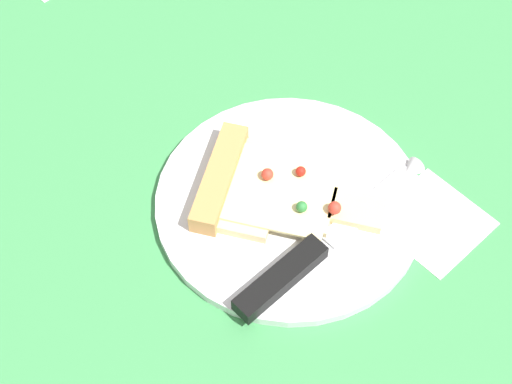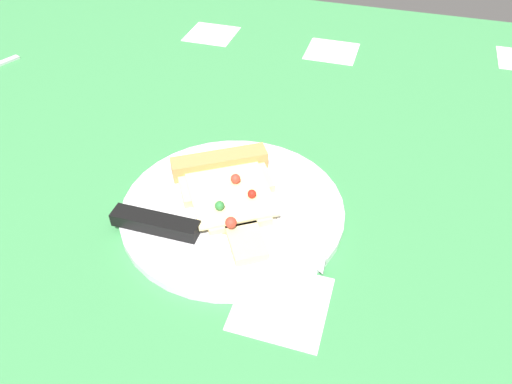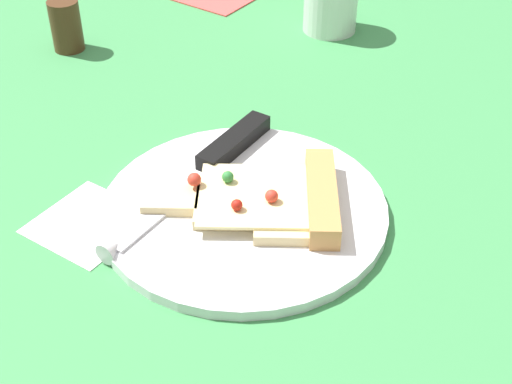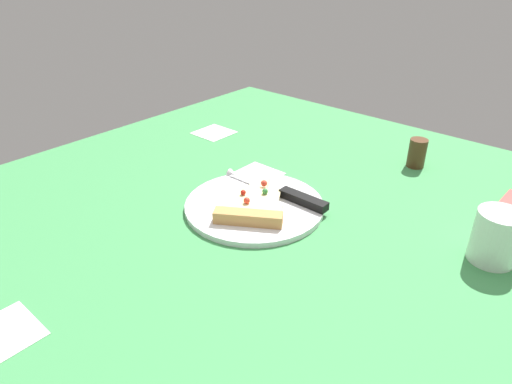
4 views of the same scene
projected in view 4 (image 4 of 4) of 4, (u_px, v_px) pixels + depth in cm
name	position (u px, v px, depth cm)	size (l,w,h in cm)	color
ground_plane	(278.00, 242.00, 77.98)	(129.27, 129.27, 3.00)	#3D8C4C
plate	(254.00, 205.00, 84.94)	(26.06, 26.06, 1.06)	silver
pizza_slice	(252.00, 206.00, 82.08)	(15.91, 18.87, 2.56)	beige
knife	(284.00, 193.00, 86.90)	(24.02, 2.31, 2.45)	silver
drinking_glass	(496.00, 237.00, 69.29)	(7.06, 7.06, 8.52)	silver
pepper_shaker	(417.00, 153.00, 99.59)	(3.85, 3.85, 6.40)	#4C2D19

